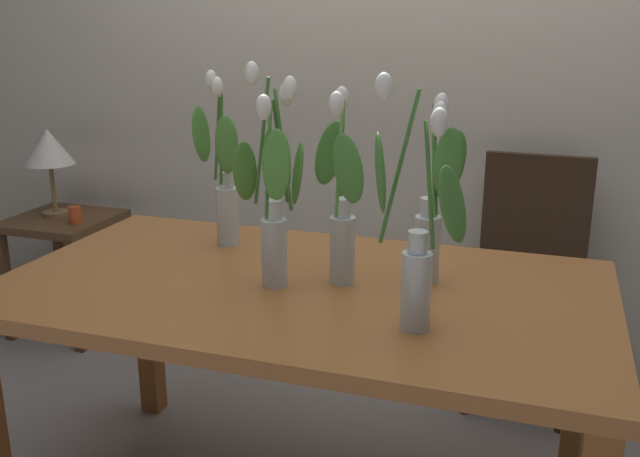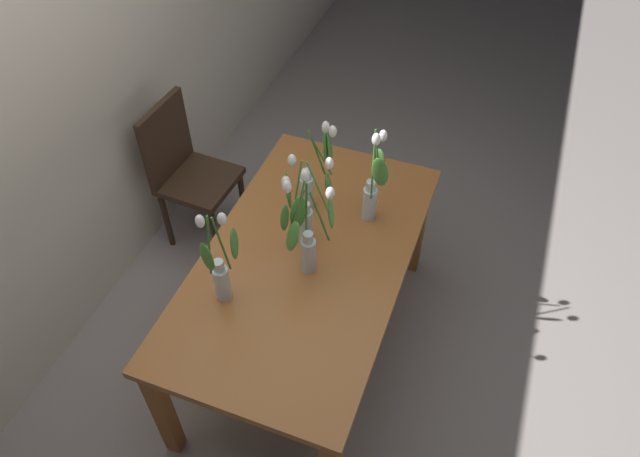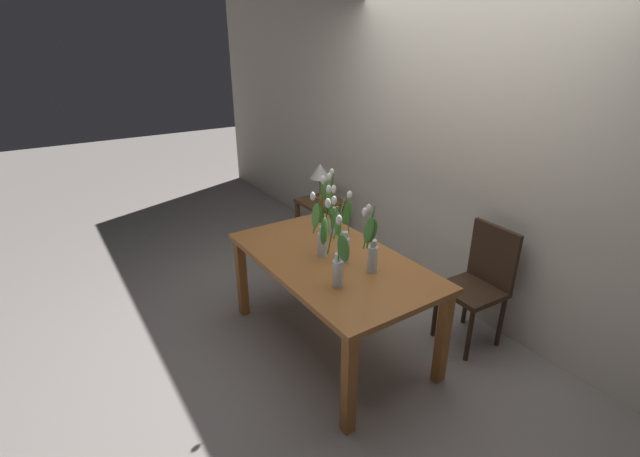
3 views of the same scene
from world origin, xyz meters
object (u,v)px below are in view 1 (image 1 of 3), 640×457
Objects in this scene: tulip_vase_3 at (433,219)px; table_lamp at (49,149)px; dining_table at (302,314)px; tulip_vase_1 at (341,216)px; side_table at (64,242)px; pillar_candle at (75,215)px; dining_chair at (529,266)px; tulip_vase_4 at (223,187)px; tulip_vase_0 at (416,252)px; tulip_vase_2 at (274,201)px.

tulip_vase_3 reaches higher than table_lamp.
dining_table is 0.44m from tulip_vase_3.
tulip_vase_1 is at bearing -166.52° from tulip_vase_3.
side_table is at bearing 148.84° from dining_table.
tulip_vase_3 is 2.05m from table_lamp.
tulip_vase_1 is at bearing -28.56° from table_lamp.
side_table is 0.21m from pillar_candle.
tulip_vase_1 is at bearing -115.96° from dining_chair.
tulip_vase_3 is at bearing -24.16° from table_lamp.
dining_chair is 2.06m from side_table.
dining_table is 4.02× the size of table_lamp.
dining_chair is 1.69× the size of side_table.
tulip_vase_1 is 1.29× the size of table_lamp.
tulip_vase_3 is at bearing -104.54° from dining_chair.
dining_table is at bearing -34.75° from tulip_vase_4.
tulip_vase_3 is at bearing 13.48° from tulip_vase_1.
tulip_vase_4 is 1.33× the size of table_lamp.
tulip_vase_3 reaches higher than pillar_candle.
table_lamp is at bearing -178.71° from dining_chair.
tulip_vase_4 is 7.08× the size of pillar_candle.
dining_table is at bearing -31.16° from side_table.
tulip_vase_0 is 0.33m from tulip_vase_1.
tulip_vase_0 is at bearing -31.44° from pillar_candle.
table_lamp is at bearing 151.44° from tulip_vase_1.
table_lamp is at bearing 156.76° from side_table.
pillar_candle is (-1.71, 1.05, -0.34)m from tulip_vase_0.
table_lamp is at bearing 154.70° from pillar_candle.
dining_chair is 2.13m from table_lamp.
tulip_vase_3 is at bearing 92.32° from tulip_vase_0.
tulip_vase_2 is 1.26m from dining_chair.
pillar_candle is at bearing 146.35° from tulip_vase_2.
tulip_vase_1 is 0.90× the size of tulip_vase_2.
tulip_vase_1 is 1.88m from side_table.
pillar_candle is (-1.04, 0.61, -0.34)m from tulip_vase_4.
pillar_candle is (-1.31, 0.87, -0.38)m from tulip_vase_2.
tulip_vase_4 is at bearing -30.52° from pillar_candle.
tulip_vase_0 reaches higher than tulip_vase_1.
side_table is (-2.05, -0.07, -0.09)m from dining_chair.
tulip_vase_4 is at bearing 167.43° from tulip_vase_3.
dining_table reaches higher than pillar_candle.
side_table is at bearing -23.24° from table_lamp.
tulip_vase_0 is 7.58× the size of pillar_candle.
tulip_vase_0 is 1.43× the size of table_lamp.
pillar_candle is at bearing -25.30° from table_lamp.
side_table is at bearing 151.29° from tulip_vase_1.
table_lamp is (-1.88, 1.13, -0.07)m from tulip_vase_0.
tulip_vase_1 reaches higher than side_table.
tulip_vase_2 is (-0.40, 0.17, 0.04)m from tulip_vase_0.
side_table is at bearing 155.81° from tulip_vase_3.
pillar_candle is at bearing -176.23° from dining_chair.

